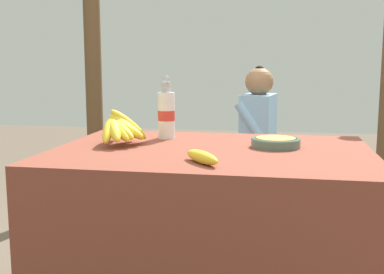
{
  "coord_description": "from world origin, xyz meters",
  "views": [
    {
      "loc": [
        0.27,
        -1.96,
        1.12
      ],
      "look_at": [
        -0.09,
        0.05,
        0.81
      ],
      "focal_mm": 45.0,
      "sensor_mm": 36.0,
      "label": 1
    }
  ],
  "objects_px": {
    "serving_bowl": "(276,142)",
    "wooden_bench": "(229,170)",
    "banana_bunch_ripe": "(120,128)",
    "water_bottle": "(166,114)",
    "loose_banana_front": "(202,157)",
    "banana_bunch_green": "(182,148)",
    "seated_vendor": "(251,132)",
    "support_post_near": "(93,62)"
  },
  "relations": [
    {
      "from": "serving_bowl",
      "to": "wooden_bench",
      "type": "relative_size",
      "value": 0.15
    },
    {
      "from": "serving_bowl",
      "to": "wooden_bench",
      "type": "height_order",
      "value": "serving_bowl"
    },
    {
      "from": "banana_bunch_ripe",
      "to": "wooden_bench",
      "type": "bearing_deg",
      "value": 76.03
    },
    {
      "from": "banana_bunch_ripe",
      "to": "water_bottle",
      "type": "bearing_deg",
      "value": 53.92
    },
    {
      "from": "loose_banana_front",
      "to": "wooden_bench",
      "type": "distance_m",
      "value": 1.75
    },
    {
      "from": "serving_bowl",
      "to": "banana_bunch_green",
      "type": "xyz_separation_m",
      "value": [
        -0.67,
        1.31,
        -0.27
      ]
    },
    {
      "from": "seated_vendor",
      "to": "support_post_near",
      "type": "distance_m",
      "value": 1.39
    },
    {
      "from": "banana_bunch_ripe",
      "to": "serving_bowl",
      "type": "relative_size",
      "value": 1.5
    },
    {
      "from": "loose_banana_front",
      "to": "banana_bunch_green",
      "type": "xyz_separation_m",
      "value": [
        -0.42,
        1.69,
        -0.27
      ]
    },
    {
      "from": "serving_bowl",
      "to": "seated_vendor",
      "type": "bearing_deg",
      "value": 97.74
    },
    {
      "from": "banana_bunch_ripe",
      "to": "seated_vendor",
      "type": "relative_size",
      "value": 0.28
    },
    {
      "from": "water_bottle",
      "to": "seated_vendor",
      "type": "height_order",
      "value": "seated_vendor"
    },
    {
      "from": "water_bottle",
      "to": "banana_bunch_ripe",
      "type": "bearing_deg",
      "value": -126.08
    },
    {
      "from": "water_bottle",
      "to": "wooden_bench",
      "type": "xyz_separation_m",
      "value": [
        0.18,
        1.15,
        -0.52
      ]
    },
    {
      "from": "banana_bunch_ripe",
      "to": "water_bottle",
      "type": "xyz_separation_m",
      "value": [
        0.16,
        0.22,
        0.04
      ]
    },
    {
      "from": "loose_banana_front",
      "to": "seated_vendor",
      "type": "relative_size",
      "value": 0.17
    },
    {
      "from": "serving_bowl",
      "to": "loose_banana_front",
      "type": "relative_size",
      "value": 1.11
    },
    {
      "from": "banana_bunch_green",
      "to": "water_bottle",
      "type": "bearing_deg",
      "value": -82.08
    },
    {
      "from": "loose_banana_front",
      "to": "banana_bunch_green",
      "type": "bearing_deg",
      "value": 103.87
    },
    {
      "from": "support_post_near",
      "to": "water_bottle",
      "type": "bearing_deg",
      "value": -57.0
    },
    {
      "from": "loose_banana_front",
      "to": "banana_bunch_green",
      "type": "distance_m",
      "value": 1.76
    },
    {
      "from": "serving_bowl",
      "to": "banana_bunch_green",
      "type": "bearing_deg",
      "value": 117.28
    },
    {
      "from": "water_bottle",
      "to": "support_post_near",
      "type": "bearing_deg",
      "value": 123.0
    },
    {
      "from": "serving_bowl",
      "to": "loose_banana_front",
      "type": "bearing_deg",
      "value": -123.62
    },
    {
      "from": "serving_bowl",
      "to": "wooden_bench",
      "type": "bearing_deg",
      "value": 104.13
    },
    {
      "from": "loose_banana_front",
      "to": "wooden_bench",
      "type": "xyz_separation_m",
      "value": [
        -0.07,
        1.69,
        -0.42
      ]
    },
    {
      "from": "seated_vendor",
      "to": "loose_banana_front",
      "type": "bearing_deg",
      "value": 96.12
    },
    {
      "from": "seated_vendor",
      "to": "banana_bunch_green",
      "type": "height_order",
      "value": "seated_vendor"
    },
    {
      "from": "seated_vendor",
      "to": "support_post_near",
      "type": "height_order",
      "value": "support_post_near"
    },
    {
      "from": "banana_bunch_ripe",
      "to": "banana_bunch_green",
      "type": "xyz_separation_m",
      "value": [
        -0.0,
        1.37,
        -0.33
      ]
    },
    {
      "from": "water_bottle",
      "to": "loose_banana_front",
      "type": "height_order",
      "value": "water_bottle"
    },
    {
      "from": "banana_bunch_ripe",
      "to": "loose_banana_front",
      "type": "relative_size",
      "value": 1.67
    },
    {
      "from": "water_bottle",
      "to": "banana_bunch_green",
      "type": "height_order",
      "value": "water_bottle"
    },
    {
      "from": "wooden_bench",
      "to": "seated_vendor",
      "type": "relative_size",
      "value": 1.26
    },
    {
      "from": "banana_bunch_green",
      "to": "wooden_bench",
      "type": "bearing_deg",
      "value": 0.55
    },
    {
      "from": "serving_bowl",
      "to": "support_post_near",
      "type": "distance_m",
      "value": 2.17
    },
    {
      "from": "water_bottle",
      "to": "support_post_near",
      "type": "distance_m",
      "value": 1.72
    },
    {
      "from": "banana_bunch_ripe",
      "to": "support_post_near",
      "type": "distance_m",
      "value": 1.84
    },
    {
      "from": "seated_vendor",
      "to": "support_post_near",
      "type": "bearing_deg",
      "value": -4.51
    },
    {
      "from": "banana_bunch_green",
      "to": "serving_bowl",
      "type": "bearing_deg",
      "value": -62.72
    },
    {
      "from": "wooden_bench",
      "to": "serving_bowl",
      "type": "bearing_deg",
      "value": -75.87
    },
    {
      "from": "serving_bowl",
      "to": "water_bottle",
      "type": "xyz_separation_m",
      "value": [
        -0.51,
        0.16,
        0.09
      ]
    }
  ]
}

